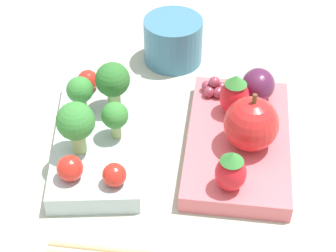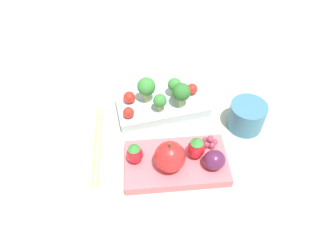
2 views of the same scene
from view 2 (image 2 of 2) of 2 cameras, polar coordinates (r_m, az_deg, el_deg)
name	(u,v)px [view 2 (image 2 of 2)]	position (r m, az deg, el deg)	size (l,w,h in m)	color
ground_plane	(165,135)	(0.65, -0.51, -1.64)	(4.00, 4.00, 0.00)	#ADB7A3
bento_box_savoury	(161,107)	(0.69, -1.34, 3.69)	(0.22, 0.12, 0.02)	silver
bento_box_fruit	(176,163)	(0.60, 1.56, -7.08)	(0.20, 0.12, 0.02)	#DB6670
broccoli_floret_0	(160,101)	(0.65, -1.54, 4.74)	(0.03, 0.03, 0.05)	#93B770
broccoli_floret_1	(182,93)	(0.65, 2.60, 6.33)	(0.04, 0.04, 0.06)	#93B770
broccoli_floret_2	(146,87)	(0.67, -4.13, 7.35)	(0.04, 0.04, 0.06)	#93B770
broccoli_floret_3	(174,85)	(0.68, 1.24, 7.77)	(0.03, 0.03, 0.05)	#93B770
cherry_tomato_0	(129,97)	(0.68, -7.38, 5.43)	(0.03, 0.03, 0.03)	red
cherry_tomato_1	(192,89)	(0.70, 4.62, 7.05)	(0.03, 0.03, 0.03)	red
cherry_tomato_2	(129,113)	(0.65, -7.53, 2.54)	(0.02, 0.02, 0.02)	red
apple	(170,157)	(0.56, 0.38, -5.86)	(0.06, 0.06, 0.07)	red
strawberry_0	(196,148)	(0.58, 5.42, -4.14)	(0.03, 0.03, 0.05)	red
strawberry_1	(135,153)	(0.57, -6.38, -5.19)	(0.03, 0.03, 0.05)	red
plum	(214,160)	(0.57, 8.81, -6.42)	(0.04, 0.04, 0.04)	#511E42
grape_cluster	(210,142)	(0.61, 7.96, -2.98)	(0.03, 0.03, 0.02)	#93384C
drinking_cup	(247,116)	(0.67, 14.75, 1.86)	(0.08, 0.08, 0.06)	teal
chopsticks_pair	(97,143)	(0.65, -13.31, -3.19)	(0.02, 0.21, 0.01)	tan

